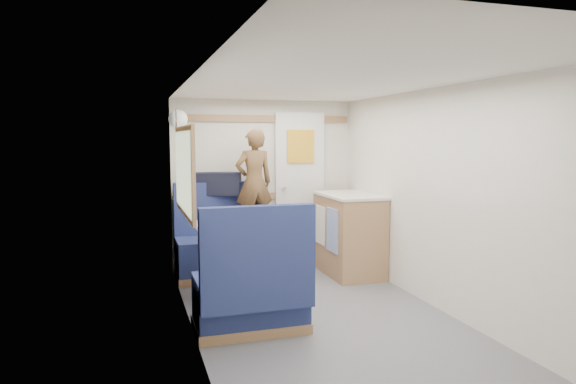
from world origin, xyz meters
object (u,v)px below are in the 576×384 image
object	(u,v)px
person	(254,182)
pepper_grinder	(229,221)
tumbler_right	(223,219)
cheese_block	(241,228)
tumbler_left	(221,226)
galley_counter	(349,234)
tumbler_mid	(225,216)
bench_near	(252,296)
dome_light	(178,119)
salt_grinder	(229,220)
bread_loaf	(245,214)
dinette_table	(231,242)
tray	(248,228)
duffel_bag	(217,184)
beer_glass	(244,217)
bench_far	(216,250)
wine_glass	(229,213)
orange_fruit	(252,224)

from	to	relation	value
person	pepper_grinder	size ratio (longest dim) A/B	11.32
person	tumbler_right	distance (m)	0.93
cheese_block	tumbler_left	world-z (taller)	tumbler_left
galley_counter	tumbler_mid	distance (m)	1.55
tumbler_right	pepper_grinder	world-z (taller)	pepper_grinder
galley_counter	person	distance (m)	1.23
bench_near	tumbler_left	xyz separation A→B (m)	(-0.14, 0.55, 0.48)
dome_light	person	size ratio (longest dim) A/B	0.17
bench_near	dome_light	world-z (taller)	dome_light
bench_near	salt_grinder	bearing A→B (deg)	90.54
bench_near	bread_loaf	world-z (taller)	bench_near
dinette_table	tray	distance (m)	0.29
person	cheese_block	xyz separation A→B (m)	(-0.41, -1.20, -0.30)
dome_light	cheese_block	world-z (taller)	dome_light
duffel_bag	tumbler_mid	xyz separation A→B (m)	(-0.07, -0.90, -0.25)
salt_grinder	galley_counter	bearing A→B (deg)	18.41
person	salt_grinder	world-z (taller)	person
bench_near	person	world-z (taller)	person
beer_glass	bread_loaf	world-z (taller)	bread_loaf
person	duffel_bag	bearing A→B (deg)	-39.49
bench_near	tumbler_right	world-z (taller)	bench_near
bench_far	bench_near	size ratio (longest dim) A/B	1.00
galley_counter	cheese_block	bearing A→B (deg)	-148.85
galley_counter	wine_glass	world-z (taller)	galley_counter
wine_glass	tray	bearing A→B (deg)	-62.24
dome_light	tumbler_left	bearing A→B (deg)	-78.08
tumbler_mid	salt_grinder	xyz separation A→B (m)	(0.00, -0.16, -0.01)
bench_near	pepper_grinder	bearing A→B (deg)	90.92
dome_light	wine_glass	xyz separation A→B (m)	(0.38, -0.81, -0.91)
dome_light	tumbler_right	size ratio (longest dim) A/B	1.93
orange_fruit	tumbler_mid	world-z (taller)	tumbler_mid
galley_counter	cheese_block	xyz separation A→B (m)	(-1.44, -0.87, 0.29)
wine_glass	salt_grinder	size ratio (longest dim) A/B	1.75
person	tumbler_mid	size ratio (longest dim) A/B	10.25
bench_near	salt_grinder	xyz separation A→B (m)	(-0.01, 0.92, 0.47)
tumbler_right	bread_loaf	world-z (taller)	same
dinette_table	beer_glass	bearing A→B (deg)	49.85
galley_counter	tumbler_left	bearing A→B (deg)	-151.89
bench_far	pepper_grinder	size ratio (longest dim) A/B	9.88
tumbler_mid	wine_glass	bearing A→B (deg)	-89.85
dome_light	orange_fruit	xyz separation A→B (m)	(0.53, -1.12, -0.98)
tumbler_mid	bench_far	bearing A→B (deg)	89.04
bench_far	duffel_bag	size ratio (longest dim) A/B	1.97
tumbler_left	salt_grinder	bearing A→B (deg)	69.83
duffel_bag	tray	size ratio (longest dim) A/B	1.45
tray	bench_near	bearing A→B (deg)	-100.15
duffel_bag	bread_loaf	size ratio (longest dim) A/B	2.13
bench_far	tray	world-z (taller)	bench_far
dinette_table	salt_grinder	size ratio (longest dim) A/B	9.60
duffel_bag	orange_fruit	xyz separation A→B (m)	(0.08, -1.39, -0.26)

